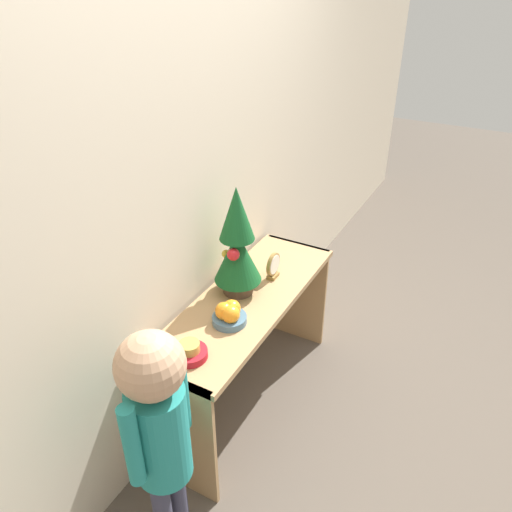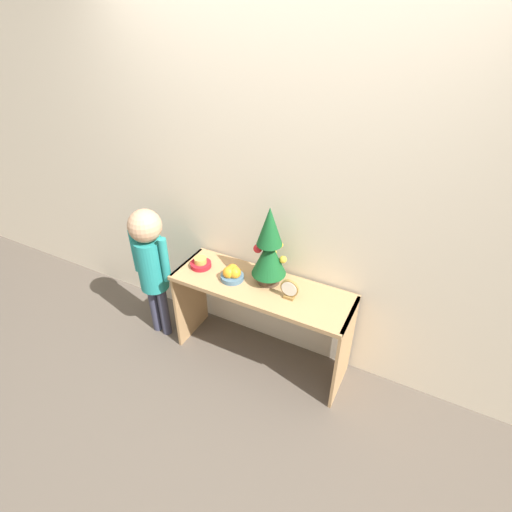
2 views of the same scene
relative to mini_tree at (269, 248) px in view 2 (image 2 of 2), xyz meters
The scene contains 8 objects.
ground_plane 0.99m from the mini_tree, 95.01° to the right, with size 12.00×12.00×0.00m, color brown.
back_wall 0.36m from the mini_tree, 97.11° to the left, with size 7.00×0.05×2.50m, color beige.
console_table 0.42m from the mini_tree, 110.74° to the right, with size 1.24×0.42×0.68m.
mini_tree is the anchor object (origin of this frame).
fruit_bowl 0.33m from the mini_tree, 159.07° to the right, with size 0.16×0.16×0.10m.
singing_bowl 0.57m from the mini_tree, behind, with size 0.15×0.15×0.07m.
desk_clock 0.29m from the mini_tree, 26.56° to the right, with size 0.12×0.04×0.14m.
child_figure 0.91m from the mini_tree, 168.06° to the right, with size 0.33×0.24×1.10m.
Camera 2 is at (0.95, -1.68, 2.33)m, focal length 28.00 mm.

